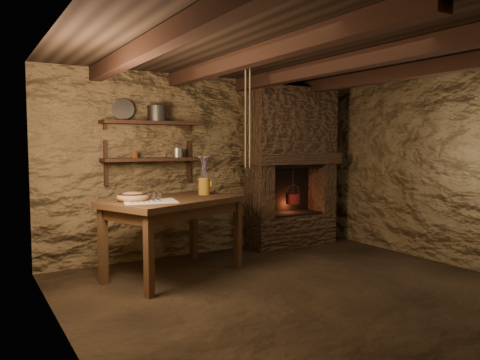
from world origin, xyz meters
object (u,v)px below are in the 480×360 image
iron_stockpot (157,114)px  red_pot (293,198)px  work_table (174,234)px  wooden_bowl (133,197)px  stoneware_jug (204,178)px

iron_stockpot → red_pot: iron_stockpot is taller
work_table → iron_stockpot: bearing=62.3°
wooden_bowl → iron_stockpot: 1.30m
work_table → iron_stockpot: iron_stockpot is taller
work_table → wooden_bowl: (-0.48, -0.01, 0.45)m
wooden_bowl → stoneware_jug: bearing=10.7°
iron_stockpot → red_pot: 2.34m
wooden_bowl → red_pot: bearing=13.0°
stoneware_jug → red_pot: bearing=18.8°
stoneware_jug → wooden_bowl: size_ratio=1.39×
work_table → wooden_bowl: wooden_bowl is taller
stoneware_jug → red_pot: (1.65, 0.42, -0.38)m
stoneware_jug → iron_stockpot: (-0.38, 0.54, 0.77)m
wooden_bowl → red_pot: size_ratio=0.63×
wooden_bowl → red_pot: red_pot is taller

